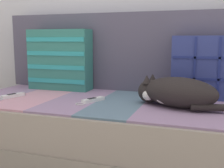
% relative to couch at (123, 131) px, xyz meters
% --- Properties ---
extents(couch, '(1.90, 0.83, 0.36)m').
position_rel_couch_xyz_m(couch, '(0.00, 0.00, 0.00)').
color(couch, gray).
rests_on(couch, ground_plane).
extents(sofa_backrest, '(1.86, 0.14, 0.51)m').
position_rel_couch_xyz_m(sofa_backrest, '(0.00, 0.35, 0.43)').
color(sofa_backrest, '#514C60').
rests_on(sofa_backrest, couch).
extents(throw_pillow_quilted, '(0.38, 0.14, 0.36)m').
position_rel_couch_xyz_m(throw_pillow_quilted, '(0.43, 0.20, 0.36)').
color(throw_pillow_quilted, navy).
rests_on(throw_pillow_quilted, couch).
extents(throw_pillow_striped, '(0.42, 0.14, 0.40)m').
position_rel_couch_xyz_m(throw_pillow_striped, '(-0.50, 0.20, 0.38)').
color(throw_pillow_striped, '#337A70').
rests_on(throw_pillow_striped, couch).
extents(sleeping_cat, '(0.45, 0.30, 0.15)m').
position_rel_couch_xyz_m(sleeping_cat, '(0.28, -0.07, 0.25)').
color(sleeping_cat, black).
rests_on(sleeping_cat, couch).
extents(game_remote_near, '(0.10, 0.19, 0.02)m').
position_rel_couch_xyz_m(game_remote_near, '(-0.64, -0.14, 0.19)').
color(game_remote_near, white).
rests_on(game_remote_near, couch).
extents(game_remote_far, '(0.12, 0.19, 0.02)m').
position_rel_couch_xyz_m(game_remote_far, '(-0.15, -0.10, 0.19)').
color(game_remote_far, white).
rests_on(game_remote_far, couch).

